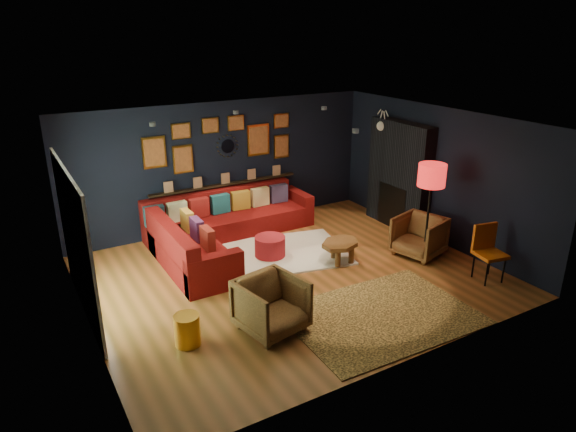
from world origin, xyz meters
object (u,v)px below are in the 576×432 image
sectional (216,231)px  floor_lamp (432,179)px  gold_stool (187,330)px  armchair_left (271,303)px  dog (260,285)px  orange_chair (488,248)px  pouf (270,246)px  armchair_right (419,234)px  coffee_table (340,246)px

sectional → floor_lamp: bearing=-37.2°
floor_lamp → gold_stool: bearing=-174.6°
floor_lamp → armchair_left: bearing=-168.9°
dog → orange_chair: bearing=-12.9°
sectional → gold_stool: sectional is taller
pouf → armchair_right: (2.40, -1.29, 0.19)m
sectional → pouf: sectional is taller
coffee_table → sectional: bearing=131.7°
armchair_left → floor_lamp: (3.57, 0.70, 1.06)m
gold_stool → dog: (1.44, 0.68, -0.04)m
gold_stool → orange_chair: (4.97, -0.69, 0.34)m
pouf → gold_stool: gold_stool is taller
gold_stool → orange_chair: size_ratio=0.46×
dog → pouf: bearing=63.9°
orange_chair → dog: size_ratio=0.93×
coffee_table → floor_lamp: floor_lamp is taller
armchair_right → dog: 3.22m
orange_chair → floor_lamp: 1.48m
orange_chair → floor_lamp: bearing=114.1°
coffee_table → armchair_right: (1.45, -0.43, 0.07)m
dog → gold_stool: bearing=-146.2°
coffee_table → pouf: 1.29m
coffee_table → pouf: bearing=138.0°
coffee_table → gold_stool: bearing=-162.8°
pouf → armchair_left: armchair_left is taller
sectional → floor_lamp: (3.11, -2.37, 1.16)m
armchair_left → armchair_right: (3.52, 0.82, -0.02)m
floor_lamp → pouf: bearing=150.1°
floor_lamp → sectional: bearing=142.8°
sectional → floor_lamp: 4.08m
pouf → armchair_left: bearing=-117.9°
pouf → armchair_right: size_ratio=0.68×
armchair_left → armchair_right: armchair_left is taller
coffee_table → dog: coffee_table is taller
sectional → coffee_table: (1.61, -1.82, 0.02)m
sectional → dog: size_ratio=3.36×
sectional → floor_lamp: floor_lamp is taller
sectional → armchair_right: bearing=-36.3°
orange_chair → sectional: bearing=144.9°
pouf → sectional: bearing=124.6°
floor_lamp → orange_chair: bearing=-76.8°
armchair_left → orange_chair: 3.86m
orange_chair → dog: (-3.52, 1.37, -0.38)m
coffee_table → armchair_left: armchair_left is taller
sectional → orange_chair: orange_chair is taller
sectional → armchair_left: 3.11m
orange_chair → coffee_table: bearing=147.3°
coffee_table → gold_stool: (-3.20, -0.99, -0.12)m
pouf → orange_chair: (2.72, -2.54, 0.34)m
armchair_left → gold_stool: armchair_left is taller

